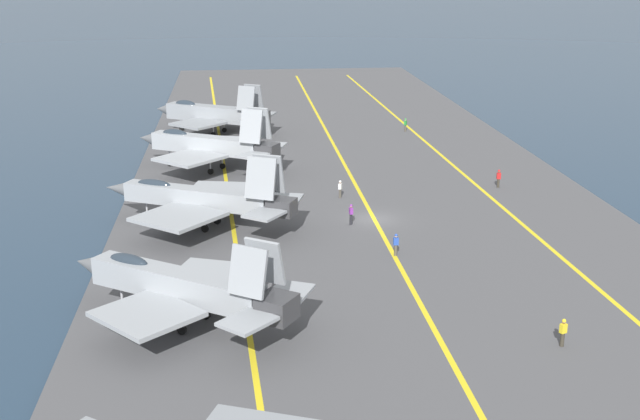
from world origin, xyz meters
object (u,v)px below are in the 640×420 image
parked_jet_third (202,198)px  parked_jet_fifth (212,114)px  crew_white_vest (340,188)px  crew_red_vest (499,178)px  parked_jet_fourth (209,145)px  crew_yellow_vest (563,331)px  crew_green_vest (405,124)px  crew_purple_vest (351,213)px  crew_blue_vest (396,244)px  parked_jet_second (181,285)px

parked_jet_third → parked_jet_fifth: (36.32, -0.04, 0.07)m
crew_white_vest → crew_red_vest: size_ratio=0.94×
parked_jet_fourth → crew_yellow_vest: bearing=-153.2°
parked_jet_third → crew_green_vest: 42.70m
parked_jet_third → crew_yellow_vest: (-23.45, -21.11, -1.56)m
parked_jet_fifth → crew_white_vest: 31.72m
crew_white_vest → crew_green_vest: crew_green_vest is taller
crew_red_vest → crew_purple_vest: (-9.57, 15.70, 0.00)m
crew_white_vest → parked_jet_fourth: bearing=47.9°
parked_jet_third → crew_purple_vest: parked_jet_third is taller
crew_yellow_vest → crew_red_vest: 33.06m
crew_blue_vest → crew_red_vest: bearing=-38.2°
crew_purple_vest → parked_jet_fifth: bearing=18.2°
parked_jet_fourth → parked_jet_third: bearing=179.7°
parked_jet_second → crew_blue_vest: bearing=-56.4°
parked_jet_third → crew_yellow_vest: 31.59m
crew_yellow_vest → crew_green_vest: size_ratio=1.00×
parked_jet_third → parked_jet_fifth: bearing=-0.1°
crew_white_vest → crew_purple_vest: size_ratio=0.94×
crew_purple_vest → crew_white_vest: bearing=-0.8°
crew_green_vest → crew_white_vest: bearing=156.8°
parked_jet_fifth → crew_green_vest: (-1.24, -24.25, -1.63)m
parked_jet_second → crew_purple_vest: size_ratio=8.73×
parked_jet_third → crew_red_vest: 29.32m
crew_blue_vest → parked_jet_fifth: bearing=18.0°
parked_jet_second → parked_jet_fifth: 54.50m
crew_red_vest → crew_purple_vest: crew_red_vest is taller
parked_jet_fourth → crew_green_vest: (16.94, -24.18, -1.83)m
parked_jet_second → parked_jet_fourth: bearing=-1.1°
parked_jet_second → crew_purple_vest: bearing=-36.2°
parked_jet_second → crew_purple_vest: parked_jet_second is taller
crew_yellow_vest → crew_blue_vest: 16.67m
parked_jet_third → parked_jet_fifth: parked_jet_third is taller
crew_red_vest → parked_jet_fifth: bearing=45.5°
parked_jet_second → crew_white_vest: 28.44m
parked_jet_fifth → crew_yellow_vest: 63.39m
parked_jet_fourth → crew_blue_vest: parked_jet_fourth is taller
crew_green_vest → crew_purple_vest: size_ratio=0.97×
crew_yellow_vest → crew_blue_vest: size_ratio=0.99×
crew_purple_vest → parked_jet_second: bearing=143.8°
parked_jet_fourth → crew_white_vest: parked_jet_fourth is taller
crew_purple_vest → crew_yellow_vest: bearing=-158.6°
parked_jet_second → crew_purple_vest: (17.52, -12.80, -1.53)m
crew_yellow_vest → crew_red_vest: (32.35, -6.78, 0.03)m
parked_jet_fourth → crew_yellow_vest: size_ratio=9.36×
parked_jet_fifth → crew_green_vest: parked_jet_fifth is taller
parked_jet_fifth → crew_green_vest: size_ratio=9.15×
crew_white_vest → parked_jet_second: bearing=153.0°
crew_yellow_vest → crew_blue_vest: crew_blue_vest is taller
parked_jet_second → parked_jet_third: bearing=-1.9°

